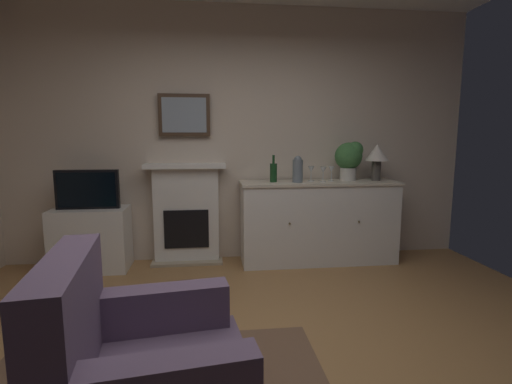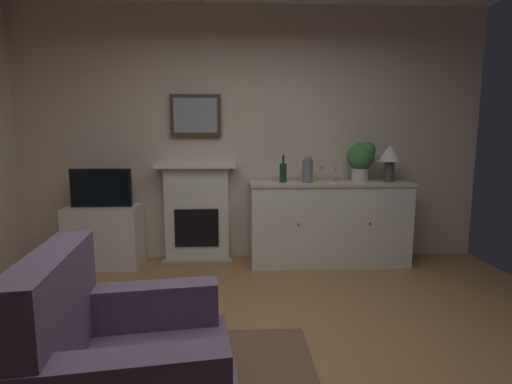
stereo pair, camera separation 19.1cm
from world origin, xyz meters
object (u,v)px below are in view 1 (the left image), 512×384
(wine_bottle, at_px, (273,172))
(vase_decorative, at_px, (298,169))
(wine_glass_right, at_px, (331,170))
(tv_cabinet, at_px, (91,239))
(tv_set, at_px, (87,189))
(wine_glass_left, at_px, (311,170))
(potted_plant_small, at_px, (349,157))
(sideboard_cabinet, at_px, (318,222))
(table_lamp, at_px, (377,155))
(fireplace_unit, at_px, (187,213))
(framed_picture, at_px, (184,115))
(wine_glass_center, at_px, (323,171))
(armchair, at_px, (141,377))

(wine_bottle, xyz_separation_m, vase_decorative, (0.25, -0.04, 0.03))
(wine_glass_right, bearing_deg, tv_cabinet, 179.79)
(tv_cabinet, bearing_deg, wine_bottle, -0.65)
(vase_decorative, relative_size, tv_set, 0.45)
(wine_glass_left, height_order, potted_plant_small, potted_plant_small)
(sideboard_cabinet, height_order, wine_glass_right, wine_glass_right)
(wine_bottle, distance_m, wine_glass_right, 0.64)
(table_lamp, relative_size, wine_glass_left, 2.42)
(fireplace_unit, relative_size, wine_glass_right, 6.67)
(framed_picture, xyz_separation_m, wine_bottle, (0.94, -0.23, -0.61))
(sideboard_cabinet, distance_m, wine_glass_right, 0.59)
(fireplace_unit, bearing_deg, table_lamp, -4.84)
(wine_glass_left, relative_size, vase_decorative, 0.59)
(vase_decorative, bearing_deg, wine_glass_center, -0.04)
(wine_glass_center, relative_size, wine_glass_right, 1.00)
(sideboard_cabinet, bearing_deg, potted_plant_small, 7.41)
(tv_cabinet, xyz_separation_m, tv_set, (0.00, -0.02, 0.53))
(table_lamp, distance_m, wine_glass_right, 0.53)
(wine_glass_right, height_order, tv_set, wine_glass_right)
(wine_glass_right, bearing_deg, tv_set, -179.69)
(wine_glass_left, relative_size, wine_glass_center, 1.00)
(framed_picture, xyz_separation_m, vase_decorative, (1.19, -0.27, -0.57))
(sideboard_cabinet, xyz_separation_m, tv_set, (-2.42, -0.01, 0.40))
(framed_picture, distance_m, armchair, 2.97)
(wine_glass_center, xyz_separation_m, tv_cabinet, (-2.45, 0.07, -0.70))
(tv_set, relative_size, armchair, 0.67)
(wine_glass_right, relative_size, vase_decorative, 0.59)
(fireplace_unit, xyz_separation_m, framed_picture, (0.00, 0.05, 1.07))
(framed_picture, relative_size, armchair, 0.60)
(tv_cabinet, bearing_deg, tv_set, -90.00)
(wine_glass_left, bearing_deg, potted_plant_small, 1.41)
(tv_set, bearing_deg, armchair, -69.10)
(table_lamp, xyz_separation_m, wine_glass_left, (-0.73, 0.03, -0.16))
(wine_glass_center, relative_size, tv_cabinet, 0.22)
(wine_glass_center, bearing_deg, fireplace_unit, 171.22)
(sideboard_cabinet, bearing_deg, vase_decorative, -168.88)
(vase_decorative, bearing_deg, potted_plant_small, 8.98)
(table_lamp, xyz_separation_m, wine_glass_right, (-0.51, 0.01, -0.16))
(wine_glass_center, bearing_deg, wine_glass_left, 142.36)
(wine_bottle, distance_m, tv_set, 1.92)
(wine_bottle, relative_size, vase_decorative, 1.03)
(fireplace_unit, height_order, table_lamp, table_lamp)
(tv_set, bearing_deg, wine_bottle, 0.05)
(wine_glass_left, relative_size, tv_cabinet, 0.22)
(framed_picture, height_order, wine_glass_right, framed_picture)
(fireplace_unit, bearing_deg, tv_set, -169.23)
(vase_decorative, bearing_deg, framed_picture, 167.14)
(sideboard_cabinet, bearing_deg, table_lamp, 0.00)
(framed_picture, distance_m, sideboard_cabinet, 1.87)
(fireplace_unit, relative_size, wine_glass_left, 6.67)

